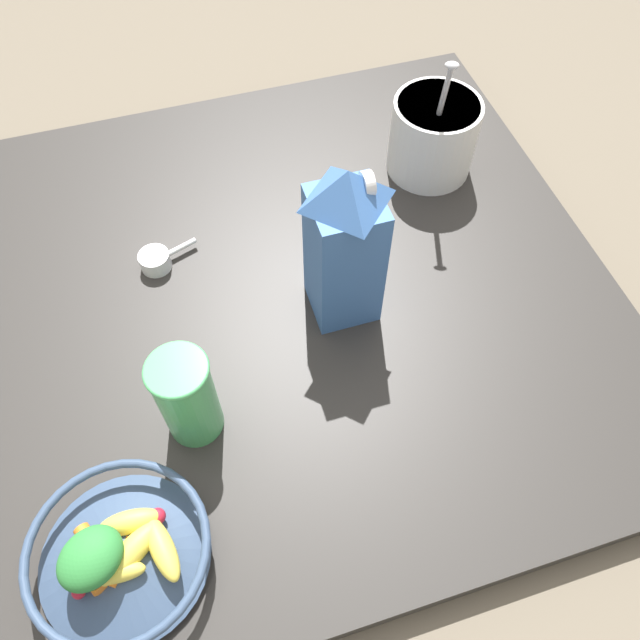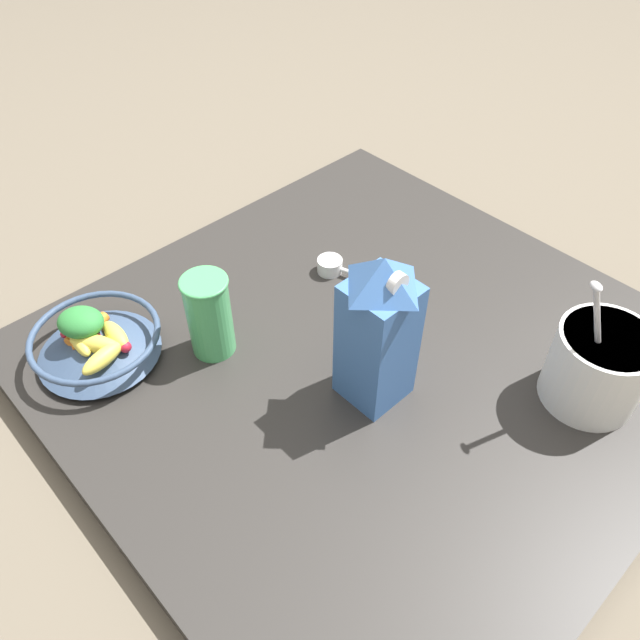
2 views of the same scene
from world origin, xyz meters
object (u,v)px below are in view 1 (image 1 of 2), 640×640
object	(u,v)px
fruit_bowl	(119,553)
spice_jar	(429,107)
drinking_cup	(187,396)
milk_carton	(345,245)
yogurt_tub	(434,134)

from	to	relation	value
fruit_bowl	spice_jar	xyz separation A→B (m)	(0.60, -0.61, -0.02)
drinking_cup	milk_carton	bearing A→B (deg)	-62.46
milk_carton	drinking_cup	bearing A→B (deg)	117.54
milk_carton	fruit_bowl	bearing A→B (deg)	127.86
milk_carton	yogurt_tub	distance (m)	0.32
milk_carton	drinking_cup	size ratio (longest dim) A/B	1.79
yogurt_tub	drinking_cup	xyz separation A→B (m)	(-0.34, 0.45, 0.00)
spice_jar	yogurt_tub	bearing A→B (deg)	157.04
spice_jar	milk_carton	bearing A→B (deg)	141.32
drinking_cup	fruit_bowl	bearing A→B (deg)	143.20
drinking_cup	spice_jar	xyz separation A→B (m)	(0.46, -0.51, -0.06)
yogurt_tub	drinking_cup	bearing A→B (deg)	126.93
milk_carton	yogurt_tub	size ratio (longest dim) A/B	1.05
milk_carton	drinking_cup	world-z (taller)	milk_carton
fruit_bowl	drinking_cup	bearing A→B (deg)	-36.80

